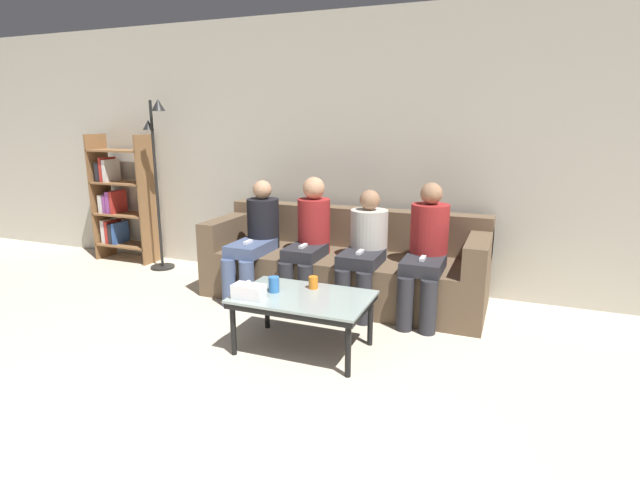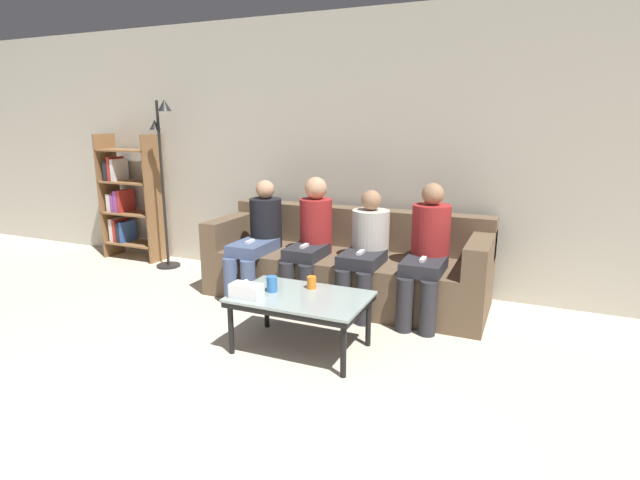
# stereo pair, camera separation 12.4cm
# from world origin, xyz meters

# --- Properties ---
(wall_back) EXTENTS (12.00, 0.06, 2.60)m
(wall_back) POSITION_xyz_m (0.00, 3.77, 1.30)
(wall_back) COLOR #B7B2A3
(wall_back) RESTS_ON ground_plane
(couch) EXTENTS (2.53, 0.86, 0.80)m
(couch) POSITION_xyz_m (0.00, 3.26, 0.30)
(couch) COLOR brown
(couch) RESTS_ON ground_plane
(coffee_table) EXTENTS (0.94, 0.60, 0.41)m
(coffee_table) POSITION_xyz_m (0.09, 2.11, 0.37)
(coffee_table) COLOR #8C9E99
(coffee_table) RESTS_ON ground_plane
(cup_near_left) EXTENTS (0.08, 0.08, 0.11)m
(cup_near_left) POSITION_xyz_m (-0.13, 2.10, 0.47)
(cup_near_left) COLOR #3372BF
(cup_near_left) RESTS_ON coffee_table
(cup_near_right) EXTENTS (0.07, 0.07, 0.09)m
(cup_near_right) POSITION_xyz_m (0.10, 2.28, 0.45)
(cup_near_right) COLOR orange
(cup_near_right) RESTS_ON coffee_table
(tissue_box) EXTENTS (0.22, 0.12, 0.13)m
(tissue_box) POSITION_xyz_m (-0.23, 1.92, 0.46)
(tissue_box) COLOR white
(tissue_box) RESTS_ON coffee_table
(bookshelf) EXTENTS (0.72, 0.32, 1.45)m
(bookshelf) POSITION_xyz_m (-2.86, 3.54, 0.69)
(bookshelf) COLOR brown
(bookshelf) RESTS_ON ground_plane
(standing_lamp) EXTENTS (0.31, 0.26, 1.82)m
(standing_lamp) POSITION_xyz_m (-2.17, 3.40, 1.12)
(standing_lamp) COLOR black
(standing_lamp) RESTS_ON ground_plane
(seated_person_left_end) EXTENTS (0.31, 0.70, 1.07)m
(seated_person_left_end) POSITION_xyz_m (-0.78, 3.02, 0.56)
(seated_person_left_end) COLOR #47567A
(seated_person_left_end) RESTS_ON ground_plane
(seated_person_mid_left) EXTENTS (0.31, 0.62, 1.12)m
(seated_person_mid_left) POSITION_xyz_m (-0.26, 3.05, 0.59)
(seated_person_mid_left) COLOR #28282D
(seated_person_mid_left) RESTS_ON ground_plane
(seated_person_mid_right) EXTENTS (0.32, 0.65, 1.03)m
(seated_person_mid_right) POSITION_xyz_m (0.26, 3.04, 0.55)
(seated_person_mid_right) COLOR #28282D
(seated_person_mid_right) RESTS_ON ground_plane
(seated_person_right_end) EXTENTS (0.31, 0.65, 1.12)m
(seated_person_right_end) POSITION_xyz_m (0.78, 3.05, 0.59)
(seated_person_right_end) COLOR #28282D
(seated_person_right_end) RESTS_ON ground_plane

